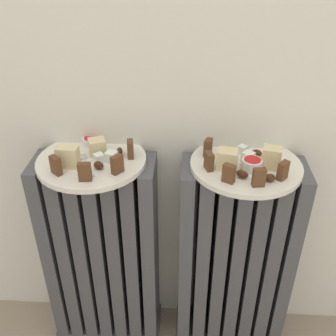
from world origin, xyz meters
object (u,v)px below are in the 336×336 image
plate_left (92,161)px  plate_right (246,165)px  radiator_right (234,262)px  fork (86,163)px  jam_bowl_left (91,141)px  jam_bowl_right (252,164)px  radiator_left (103,257)px

plate_left → plate_right: (0.36, 0.00, 0.00)m
radiator_right → fork: fork is taller
jam_bowl_left → jam_bowl_right: bearing=-13.6°
radiator_left → jam_bowl_left: 0.33m
jam_bowl_right → fork: (-0.37, 0.00, -0.01)m
plate_left → fork: bearing=-105.6°
radiator_left → plate_right: size_ratio=2.33×
radiator_right → jam_bowl_right: 0.33m
plate_left → jam_bowl_right: size_ratio=5.63×
fork → radiator_right: bearing=3.9°
fork → jam_bowl_left: bearing=95.5°
radiator_right → plate_right: bearing=180.0°
plate_left → plate_right: 0.36m
radiator_left → jam_bowl_right: jam_bowl_right is taller
plate_left → jam_bowl_left: size_ratio=6.70×
radiator_right → plate_left: plate_left is taller
radiator_left → radiator_right: same height
radiator_left → plate_left: plate_left is taller
plate_right → radiator_left: bearing=180.0°
plate_right → jam_bowl_right: bearing=-71.8°
plate_right → jam_bowl_right: 0.03m
radiator_left → fork: (-0.01, -0.02, 0.31)m
radiator_right → fork: (-0.36, -0.02, 0.31)m
plate_left → fork: (-0.01, -0.02, 0.01)m
radiator_right → jam_bowl_right: (0.01, -0.03, 0.33)m
plate_left → jam_bowl_right: bearing=-4.1°
plate_left → jam_bowl_left: bearing=103.4°
jam_bowl_right → plate_right: bearing=108.2°
jam_bowl_right → fork: bearing=179.8°
radiator_left → fork: bearing=-105.6°
jam_bowl_left → fork: bearing=-84.5°
radiator_left → jam_bowl_left: bearing=103.4°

